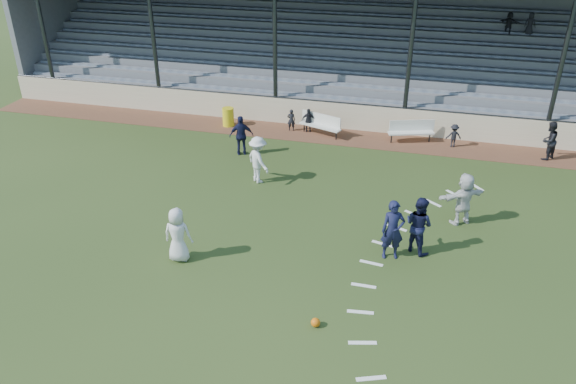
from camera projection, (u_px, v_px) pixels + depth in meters
The scene contains 19 objects.
ground at pixel (266, 270), 16.35m from camera, with size 90.00×90.00×0.00m, color #2B3E19.
cinder_track at pixel (333, 136), 25.29m from camera, with size 34.00×2.00×0.02m, color brown.
retaining_wall at pixel (338, 116), 25.91m from camera, with size 34.00×0.18×1.20m, color beige.
bench_left at pixel (321, 123), 25.18m from camera, with size 2.01×1.13×0.95m.
bench_right at pixel (412, 129), 24.50m from camera, with size 2.02×1.08×0.95m.
trash_bin at pixel (228, 117), 26.20m from camera, with size 0.54×0.54×0.86m, color yellow.
football at pixel (315, 322), 14.21m from camera, with size 0.24×0.24×0.24m, color orange.
player_white_lead at pixel (178, 235), 16.46m from camera, with size 0.84×0.55×1.72m, color silver.
player_navy_lead at pixel (393, 230), 16.52m from camera, with size 0.69×0.45×1.89m, color #141737.
player_navy_mid at pixel (419, 225), 16.84m from camera, with size 0.89×0.70×1.84m, color #141737.
player_white_wing at pixel (258, 160), 20.93m from camera, with size 1.17×0.67×1.81m, color silver.
player_navy_wing at pixel (241, 136), 23.18m from camera, with size 0.99×0.41×1.69m, color #141737.
player_white_back at pixel (464, 199), 18.29m from camera, with size 1.67×0.53×1.80m, color silver.
official at pixel (549, 141), 22.75m from camera, with size 0.78×0.61×1.61m, color black.
sub_left_near at pixel (291, 120), 25.63m from camera, with size 0.37×0.24×1.01m, color black.
sub_left_far at pixel (309, 120), 25.47m from camera, with size 0.64×0.27×1.10m, color black.
sub_right at pixel (454, 136), 23.99m from camera, with size 0.66×0.38×1.02m, color black.
grandstand at pixel (355, 56), 29.16m from camera, with size 34.60×9.00×6.61m.
penalty_arc at pixel (410, 293), 15.43m from camera, with size 3.89×14.63×0.01m.
Camera 1 is at (3.98, -12.72, 9.76)m, focal length 35.00 mm.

